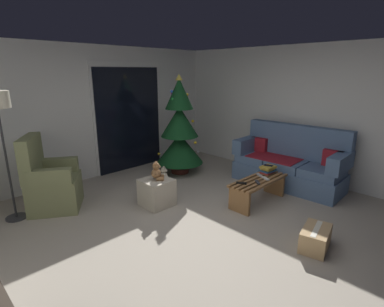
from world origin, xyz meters
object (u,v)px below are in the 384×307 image
object	(u,v)px
coffee_table	(258,187)
ottoman	(157,192)
couch	(289,164)
teddy_bear_chestnut	(157,172)
book_stack	(268,169)
cardboard_box_taped_mid_floor	(315,238)
teddy_bear_cream_by_tree	(164,175)
remote_black	(241,183)
remote_silver	(260,175)
remote_graphite	(257,182)
remote_white	(266,178)
cell_phone	(268,165)
armchair	(51,183)
christmas_tree	(180,131)

from	to	relation	value
coffee_table	ottoman	xyz separation A→B (m)	(-1.19, 1.06, -0.05)
couch	teddy_bear_chestnut	size ratio (longest dim) A/B	6.89
couch	book_stack	size ratio (longest dim) A/B	7.02
cardboard_box_taped_mid_floor	teddy_bear_cream_by_tree	bearing A→B (deg)	87.20
coffee_table	remote_black	bearing A→B (deg)	167.21
remote_silver	cardboard_box_taped_mid_floor	world-z (taller)	remote_silver
remote_graphite	ottoman	bearing A→B (deg)	-4.28
cardboard_box_taped_mid_floor	book_stack	bearing A→B (deg)	52.69
remote_white	ottoman	distance (m)	1.72
remote_graphite	remote_black	xyz separation A→B (m)	(-0.20, 0.15, 0.00)
cell_phone	teddy_bear_cream_by_tree	xyz separation A→B (m)	(-0.82, 1.72, -0.40)
teddy_bear_chestnut	teddy_bear_cream_by_tree	size ratio (longest dim) A/B	1.00
armchair	coffee_table	bearing A→B (deg)	-41.05
ottoman	remote_black	bearing A→B (deg)	-49.16
remote_silver	cell_phone	bearing A→B (deg)	26.54
couch	cell_phone	distance (m)	0.72
remote_silver	armchair	distance (m)	3.23
couch	christmas_tree	bearing A→B (deg)	117.21
teddy_bear_chestnut	cardboard_box_taped_mid_floor	bearing A→B (deg)	-75.12
remote_graphite	book_stack	size ratio (longest dim) A/B	0.56
couch	cardboard_box_taped_mid_floor	size ratio (longest dim) A/B	3.75
remote_white	teddy_bear_chestnut	size ratio (longest dim) A/B	0.55
christmas_tree	remote_white	bearing A→B (deg)	-90.57
book_stack	armchair	xyz separation A→B (m)	(-2.74, 2.02, -0.05)
remote_white	remote_graphite	bearing A→B (deg)	-155.41
coffee_table	remote_black	world-z (taller)	remote_black
remote_black	teddy_bear_cream_by_tree	distance (m)	1.73
remote_graphite	cardboard_box_taped_mid_floor	bearing A→B (deg)	111.14
coffee_table	christmas_tree	size ratio (longest dim) A/B	0.56
remote_silver	remote_graphite	world-z (taller)	same
book_stack	teddy_bear_chestnut	distance (m)	1.83
teddy_bear_chestnut	teddy_bear_cream_by_tree	distance (m)	1.12
remote_black	armchair	world-z (taller)	armchair
remote_black	armchair	xyz separation A→B (m)	(-2.04, 2.00, -0.00)
armchair	cardboard_box_taped_mid_floor	xyz separation A→B (m)	(1.80, -3.26, -0.28)
remote_graphite	teddy_bear_cream_by_tree	size ratio (longest dim) A/B	0.55
christmas_tree	teddy_bear_cream_by_tree	size ratio (longest dim) A/B	6.92
remote_black	christmas_tree	world-z (taller)	christmas_tree
remote_white	remote_silver	size ratio (longest dim) A/B	1.00
remote_black	teddy_bear_chestnut	distance (m)	1.29
remote_graphite	armchair	bearing A→B (deg)	-0.91
couch	remote_white	size ratio (longest dim) A/B	12.59
remote_graphite	book_stack	xyz separation A→B (m)	(0.50, 0.13, 0.05)
remote_black	cardboard_box_taped_mid_floor	xyz separation A→B (m)	(-0.24, -1.26, -0.28)
christmas_tree	cardboard_box_taped_mid_floor	world-z (taller)	christmas_tree
coffee_table	ottoman	distance (m)	1.59
remote_black	armchair	distance (m)	2.86
armchair	remote_black	bearing A→B (deg)	-44.44
couch	remote_black	bearing A→B (deg)	178.71
teddy_bear_chestnut	cardboard_box_taped_mid_floor	xyz separation A→B (m)	(0.59, -2.23, -0.42)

